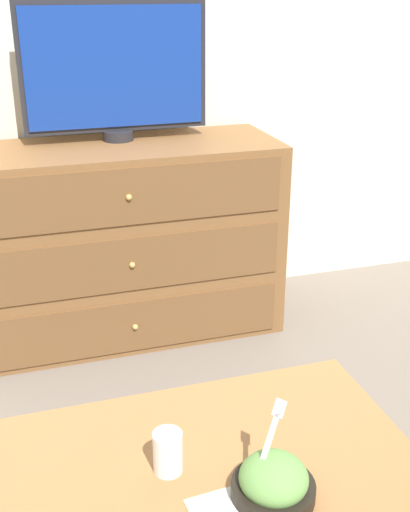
# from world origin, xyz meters

# --- Properties ---
(ground_plane) EXTENTS (12.00, 12.00, 0.00)m
(ground_plane) POSITION_xyz_m (0.00, 0.00, 0.00)
(ground_plane) COLOR #70665B
(wall_back) EXTENTS (12.00, 0.05, 2.60)m
(wall_back) POSITION_xyz_m (0.00, 0.03, 1.30)
(wall_back) COLOR silver
(wall_back) RESTS_ON ground_plane
(dresser) EXTENTS (1.32, 0.51, 0.83)m
(dresser) POSITION_xyz_m (0.02, -0.28, 0.41)
(dresser) COLOR brown
(dresser) RESTS_ON ground_plane
(tv) EXTENTS (0.74, 0.13, 0.54)m
(tv) POSITION_xyz_m (0.05, -0.18, 1.11)
(tv) COLOR #232328
(tv) RESTS_ON dresser
(coffee_table) EXTENTS (0.99, 0.63, 0.45)m
(coffee_table) POSITION_xyz_m (-0.07, -1.73, 0.39)
(coffee_table) COLOR #9E6B3D
(coffee_table) RESTS_ON ground_plane
(takeout_bowl) EXTENTS (0.17, 0.17, 0.20)m
(takeout_bowl) POSITION_xyz_m (0.05, -1.85, 0.49)
(takeout_bowl) COLOR black
(takeout_bowl) RESTS_ON coffee_table
(drink_cup) EXTENTS (0.06, 0.06, 0.10)m
(drink_cup) POSITION_xyz_m (-0.14, -1.71, 0.49)
(drink_cup) COLOR white
(drink_cup) RESTS_ON coffee_table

